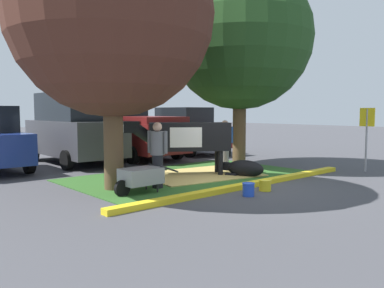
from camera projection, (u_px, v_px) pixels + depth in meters
ground_plane at (229, 185)px, 9.91m from camera, size 80.00×80.00×0.00m
grass_island at (191, 176)px, 11.25m from camera, size 6.75×4.05×0.02m
curb_yellow at (249, 185)px, 9.62m from camera, size 7.95×0.24×0.12m
hay_bedding at (199, 175)px, 11.36m from camera, size 3.53×2.87×0.04m
shade_tree_left at (111, 15)px, 9.01m from camera, size 4.76×4.76×6.47m
shade_tree_right at (240, 38)px, 12.99m from camera, size 4.75×4.75×6.66m
cow_holstein at (186, 137)px, 11.29m from camera, size 2.80×2.07×1.57m
calf_lying at (244, 168)px, 11.14m from camera, size 0.78×1.33×0.48m
person_handler at (157, 153)px, 9.40m from camera, size 0.34×0.49×1.60m
person_visitor_near at (225, 143)px, 12.60m from camera, size 0.35×0.45×1.57m
wheelbarrow at (140, 177)px, 8.86m from camera, size 1.60×0.61×0.63m
parking_sign at (367, 127)px, 11.94m from camera, size 0.08×0.44×1.96m
bucket_blue at (248, 189)px, 8.62m from camera, size 0.28×0.28×0.29m
bucket_yellow at (265, 185)px, 9.18m from camera, size 0.31×0.31×0.26m
suv_dark_grey at (74, 128)px, 14.03m from camera, size 2.15×4.61×2.52m
pickup_truck_maroon at (129, 130)px, 15.77m from camera, size 2.25×5.41×2.42m
hatchback_white at (184, 131)px, 17.40m from camera, size 2.05×4.41×2.02m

